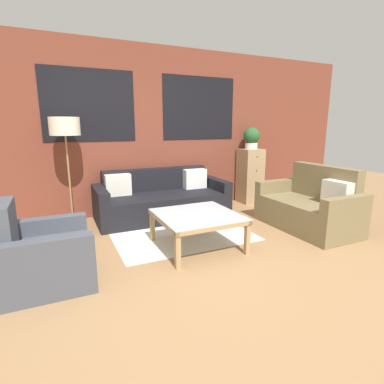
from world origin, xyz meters
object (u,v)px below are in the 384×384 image
at_px(settee_vintage, 310,208).
at_px(floor_lamp, 65,131).
at_px(couch_dark, 162,201).
at_px(armchair_corner, 43,256).
at_px(drawer_cabinet, 250,176).
at_px(potted_plant, 252,138).
at_px(coffee_table, 197,219).

bearing_deg(settee_vintage, floor_lamp, 154.56).
bearing_deg(couch_dark, settee_vintage, -39.07).
distance_m(armchair_corner, drawer_cabinet, 4.08).
distance_m(settee_vintage, potted_plant, 1.93).
height_order(armchair_corner, potted_plant, potted_plant).
bearing_deg(floor_lamp, drawer_cabinet, 2.65).
distance_m(settee_vintage, armchair_corner, 3.54).
xyz_separation_m(settee_vintage, coffee_table, (-1.82, 0.05, 0.06)).
relative_size(armchair_corner, coffee_table, 0.88).
bearing_deg(armchair_corner, drawer_cabinet, 26.19).
xyz_separation_m(armchair_corner, floor_lamp, (0.36, 1.65, 1.14)).
bearing_deg(drawer_cabinet, settee_vintage, -94.05).
distance_m(armchair_corner, coffee_table, 1.73).
bearing_deg(floor_lamp, armchair_corner, -102.20).
bearing_deg(coffee_table, couch_dark, 88.76).
distance_m(couch_dark, settee_vintage, 2.31).
relative_size(coffee_table, potted_plant, 2.35).
xyz_separation_m(floor_lamp, drawer_cabinet, (3.30, 0.15, -0.89)).
xyz_separation_m(couch_dark, potted_plant, (1.91, 0.21, 0.99)).
bearing_deg(armchair_corner, couch_dark, 42.25).
distance_m(floor_lamp, potted_plant, 3.31).
bearing_deg(floor_lamp, settee_vintage, -25.44).
bearing_deg(drawer_cabinet, couch_dark, -173.66).
relative_size(settee_vintage, potted_plant, 3.53).
bearing_deg(settee_vintage, drawer_cabinet, 85.95).
bearing_deg(floor_lamp, coffee_table, -47.16).
xyz_separation_m(coffee_table, floor_lamp, (-1.36, 1.47, 1.04)).
height_order(couch_dark, settee_vintage, settee_vintage).
bearing_deg(potted_plant, floor_lamp, -177.34).
distance_m(couch_dark, potted_plant, 2.16).
xyz_separation_m(settee_vintage, floor_lamp, (-3.18, 1.51, 1.11)).
distance_m(couch_dark, drawer_cabinet, 1.94).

